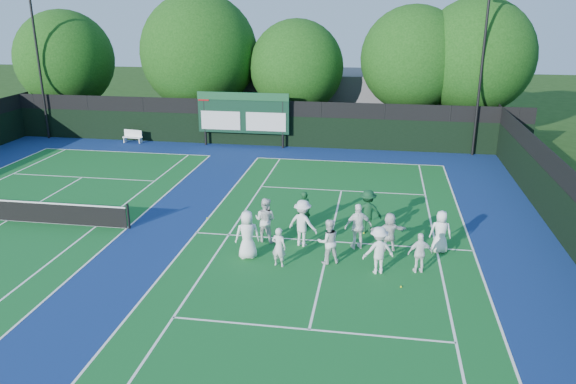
% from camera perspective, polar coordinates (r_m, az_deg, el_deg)
% --- Properties ---
extents(ground, '(120.00, 120.00, 0.00)m').
position_cam_1_polar(ground, '(21.42, 4.00, -6.12)').
color(ground, '#19370F').
rests_on(ground, ground).
extents(court_apron, '(34.00, 32.00, 0.01)m').
position_cam_1_polar(court_apron, '(23.55, -10.47, -4.02)').
color(court_apron, navy).
rests_on(court_apron, ground).
extents(near_court, '(11.05, 23.85, 0.01)m').
position_cam_1_polar(near_court, '(22.33, 4.25, -5.03)').
color(near_court, '#125B22').
rests_on(near_court, ground).
extents(left_court, '(11.05, 23.85, 0.01)m').
position_cam_1_polar(left_court, '(27.23, -26.57, -2.59)').
color(left_court, '#125B22').
rests_on(left_court, ground).
extents(back_fence, '(34.00, 0.08, 3.00)m').
position_cam_1_polar(back_fence, '(36.99, -2.87, 6.79)').
color(back_fence, black).
rests_on(back_fence, ground).
extents(scoreboard, '(6.00, 0.21, 3.55)m').
position_cam_1_polar(scoreboard, '(36.66, -4.59, 7.97)').
color(scoreboard, black).
rests_on(scoreboard, ground).
extents(clubhouse, '(18.00, 6.00, 4.00)m').
position_cam_1_polar(clubhouse, '(44.09, 4.49, 9.53)').
color(clubhouse, slate).
rests_on(clubhouse, ground).
extents(light_pole_left, '(1.20, 0.30, 10.12)m').
position_cam_1_polar(light_pole_left, '(41.86, -24.21, 13.46)').
color(light_pole_left, black).
rests_on(light_pole_left, ground).
extents(light_pole_right, '(1.20, 0.30, 10.12)m').
position_cam_1_polar(light_pole_right, '(35.66, 19.24, 13.39)').
color(light_pole_right, black).
rests_on(light_pole_right, ground).
extents(tennis_net, '(11.30, 0.10, 1.10)m').
position_cam_1_polar(tennis_net, '(27.07, -26.71, -1.64)').
color(tennis_net, black).
rests_on(tennis_net, ground).
extents(bench, '(1.42, 0.61, 0.87)m').
position_cam_1_polar(bench, '(39.30, -15.49, 5.51)').
color(bench, white).
rests_on(bench, ground).
extents(tree_a, '(7.10, 7.10, 8.57)m').
position_cam_1_polar(tree_a, '(45.35, -21.48, 12.20)').
color(tree_a, black).
rests_on(tree_a, ground).
extents(tree_b, '(8.19, 8.19, 9.74)m').
position_cam_1_polar(tree_b, '(41.09, -8.77, 13.54)').
color(tree_b, black).
rests_on(tree_b, ground).
extents(tree_c, '(6.45, 6.45, 8.00)m').
position_cam_1_polar(tree_c, '(39.60, 1.12, 12.36)').
color(tree_c, black).
rests_on(tree_c, ground).
extents(tree_d, '(6.96, 6.96, 8.92)m').
position_cam_1_polar(tree_d, '(39.19, 12.80, 12.81)').
color(tree_d, black).
rests_on(tree_d, ground).
extents(tree_e, '(7.55, 7.55, 9.41)m').
position_cam_1_polar(tree_e, '(39.60, 18.71, 12.62)').
color(tree_e, black).
rests_on(tree_e, ground).
extents(tennis_ball_0, '(0.07, 0.07, 0.07)m').
position_cam_1_polar(tennis_ball_0, '(22.23, 1.27, -5.02)').
color(tennis_ball_0, '#BDD619').
rests_on(tennis_ball_0, ground).
extents(tennis_ball_1, '(0.07, 0.07, 0.07)m').
position_cam_1_polar(tennis_ball_1, '(23.92, 4.26, -3.31)').
color(tennis_ball_1, '#BDD619').
rests_on(tennis_ball_1, ground).
extents(tennis_ball_2, '(0.07, 0.07, 0.07)m').
position_cam_1_polar(tennis_ball_2, '(19.22, 11.41, -9.43)').
color(tennis_ball_2, '#BDD619').
rests_on(tennis_ball_2, ground).
extents(tennis_ball_3, '(0.07, 0.07, 0.07)m').
position_cam_1_polar(tennis_ball_3, '(24.79, -8.22, -2.64)').
color(tennis_ball_3, '#BDD619').
rests_on(tennis_ball_3, ground).
extents(tennis_ball_4, '(0.07, 0.07, 0.07)m').
position_cam_1_polar(tennis_ball_4, '(23.97, 4.35, -3.26)').
color(tennis_ball_4, '#BDD619').
rests_on(tennis_ball_4, ground).
extents(tennis_ball_5, '(0.07, 0.07, 0.07)m').
position_cam_1_polar(tennis_ball_5, '(23.19, 7.71, -4.16)').
color(tennis_ball_5, '#BDD619').
rests_on(tennis_ball_5, ground).
extents(player_front_0, '(1.05, 0.86, 1.84)m').
position_cam_1_polar(player_front_0, '(20.61, -4.15, -4.36)').
color(player_front_0, white).
rests_on(player_front_0, ground).
extents(player_front_1, '(0.61, 0.47, 1.47)m').
position_cam_1_polar(player_front_1, '(20.01, -0.93, -5.61)').
color(player_front_1, silver).
rests_on(player_front_1, ground).
extents(player_front_2, '(1.00, 0.90, 1.68)m').
position_cam_1_polar(player_front_2, '(20.26, 4.11, -5.03)').
color(player_front_2, white).
rests_on(player_front_2, ground).
extents(player_front_3, '(1.26, 0.97, 1.72)m').
position_cam_1_polar(player_front_3, '(19.72, 9.19, -5.86)').
color(player_front_3, white).
rests_on(player_front_3, ground).
extents(player_front_4, '(0.92, 0.55, 1.47)m').
position_cam_1_polar(player_front_4, '(20.08, 13.27, -6.06)').
color(player_front_4, white).
rests_on(player_front_4, ground).
extents(player_back_0, '(1.01, 0.87, 1.79)m').
position_cam_1_polar(player_back_0, '(22.03, -2.32, -2.84)').
color(player_back_0, silver).
rests_on(player_back_0, ground).
extents(player_back_1, '(1.37, 1.08, 1.86)m').
position_cam_1_polar(player_back_1, '(21.60, 1.50, -3.18)').
color(player_back_1, white).
rests_on(player_back_1, ground).
extents(player_back_2, '(1.15, 0.80, 1.81)m').
position_cam_1_polar(player_back_2, '(21.52, 7.14, -3.48)').
color(player_back_2, white).
rests_on(player_back_2, ground).
extents(player_back_3, '(1.47, 0.78, 1.51)m').
position_cam_1_polar(player_back_3, '(21.59, 10.25, -3.99)').
color(player_back_3, silver).
rests_on(player_back_3, ground).
extents(player_back_4, '(0.81, 0.53, 1.65)m').
position_cam_1_polar(player_back_4, '(21.84, 15.25, -3.91)').
color(player_back_4, white).
rests_on(player_back_4, ground).
extents(coach_left, '(0.67, 0.55, 1.60)m').
position_cam_1_polar(coach_left, '(23.36, 1.59, -1.79)').
color(coach_left, '#103B1D').
rests_on(coach_left, ground).
extents(coach_right, '(1.28, 0.87, 1.82)m').
position_cam_1_polar(coach_right, '(23.05, 8.08, -1.97)').
color(coach_right, '#103B1E').
rests_on(coach_right, ground).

